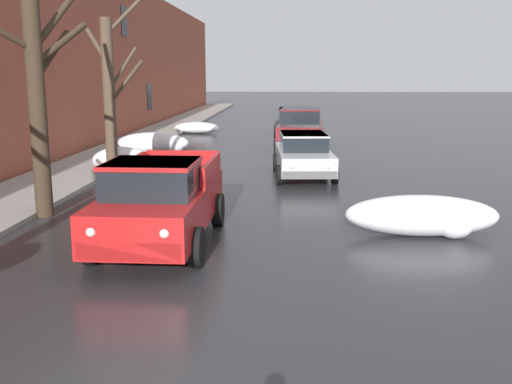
{
  "coord_description": "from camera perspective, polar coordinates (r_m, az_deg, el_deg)",
  "views": [
    {
      "loc": [
        1.36,
        -4.03,
        3.38
      ],
      "look_at": [
        0.75,
        6.43,
        1.24
      ],
      "focal_mm": 41.43,
      "sensor_mm": 36.0,
      "label": 1
    }
  ],
  "objects": [
    {
      "name": "left_sidewalk_slab",
      "position": [
        23.46,
        -14.89,
        3.01
      ],
      "size": [
        2.7,
        80.0,
        0.12
      ],
      "primitive_type": "cube",
      "color": "gray",
      "rests_on": "ground"
    },
    {
      "name": "bare_tree_mid_block",
      "position": [
        19.85,
        -13.89,
        9.55
      ],
      "size": [
        2.91,
        2.46,
        6.24
      ],
      "color": "#4C3D2D",
      "rests_on": "ground"
    },
    {
      "name": "snow_bank_along_right_kerb",
      "position": [
        20.46,
        -12.85,
        2.96
      ],
      "size": [
        2.05,
        1.17,
        0.9
      ],
      "color": "white",
      "rests_on": "ground"
    },
    {
      "name": "snow_bank_near_corner_right",
      "position": [
        12.84,
        16.03,
        -2.26
      ],
      "size": [
        3.18,
        1.1,
        0.86
      ],
      "color": "white",
      "rests_on": "ground"
    },
    {
      "name": "pickup_truck_red_approaching_near_lane",
      "position": [
        11.78,
        -9.25,
        -0.87
      ],
      "size": [
        2.13,
        4.89,
        1.76
      ],
      "color": "red",
      "rests_on": "ground"
    },
    {
      "name": "snow_bank_near_corner_left",
      "position": [
        33.32,
        -5.8,
        6.19
      ],
      "size": [
        2.48,
        1.1,
        0.64
      ],
      "color": "white",
      "rests_on": "ground"
    },
    {
      "name": "suv_maroon_parked_kerbside_mid",
      "position": [
        26.49,
        4.37,
        6.32
      ],
      "size": [
        2.33,
        4.7,
        1.82
      ],
      "color": "maroon",
      "rests_on": "ground"
    },
    {
      "name": "bare_tree_second_along_sidewalk",
      "position": [
        14.72,
        -20.29,
        9.27
      ],
      "size": [
        2.11,
        3.84,
        5.79
      ],
      "color": "#382B1E",
      "rests_on": "ground"
    },
    {
      "name": "sedan_silver_parked_kerbside_close",
      "position": [
        19.38,
        4.6,
        3.7
      ],
      "size": [
        2.1,
        4.33,
        1.42
      ],
      "color": "#B7B7BC",
      "rests_on": "ground"
    },
    {
      "name": "brick_townhouse_facade",
      "position": [
        23.88,
        -19.74,
        12.65
      ],
      "size": [
        0.63,
        80.0,
        8.25
      ],
      "color": "#9E4C38",
      "rests_on": "ground"
    },
    {
      "name": "snow_bank_mid_block_left",
      "position": [
        25.33,
        -9.74,
        4.66
      ],
      "size": [
        3.03,
        1.1,
        0.88
      ],
      "color": "white",
      "rests_on": "ground"
    },
    {
      "name": "sedan_black_parked_far_down_block",
      "position": [
        33.0,
        3.54,
        6.94
      ],
      "size": [
        1.98,
        4.23,
        1.42
      ],
      "color": "black",
      "rests_on": "ground"
    }
  ]
}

